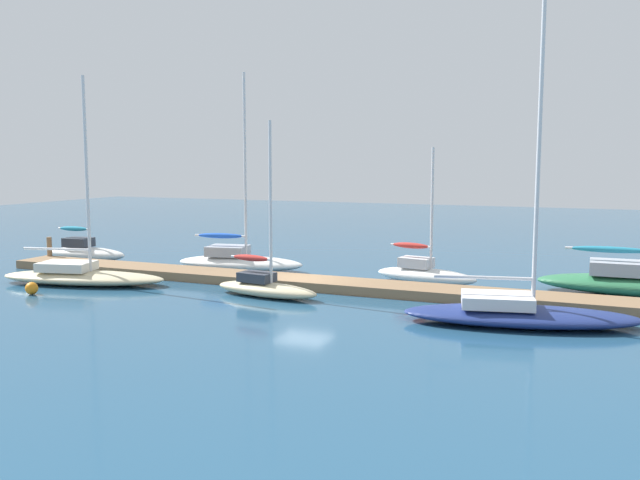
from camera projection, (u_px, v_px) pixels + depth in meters
name	position (u px, v px, depth m)	size (l,w,h in m)	color
ground_plane	(304.00, 287.00, 31.52)	(120.00, 120.00, 0.00)	navy
dock_pier	(304.00, 282.00, 31.50)	(33.63, 2.22, 0.43)	#846647
dock_piling_near_end	(50.00, 250.00, 38.59)	(0.28, 0.28, 1.53)	#846647
sailboat_0	(85.00, 251.00, 39.61)	(5.29, 1.94, 7.56)	white
sailboat_1	(81.00, 275.00, 32.14)	(8.49, 4.13, 9.81)	beige
sailboat_2	(238.00, 260.00, 36.07)	(7.21, 3.42, 10.45)	white
sailboat_3	(265.00, 285.00, 29.24)	(5.18, 2.04, 7.58)	beige
sailboat_4	(424.00, 272.00, 32.35)	(5.25, 2.33, 6.52)	white
sailboat_5	(518.00, 312.00, 24.22)	(8.74, 4.40, 11.35)	navy
mooring_buoy_orange	(32.00, 288.00, 29.74)	(0.55, 0.55, 0.55)	orange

